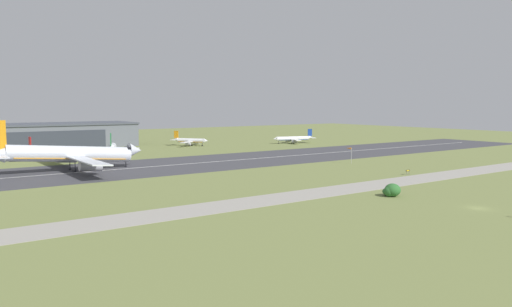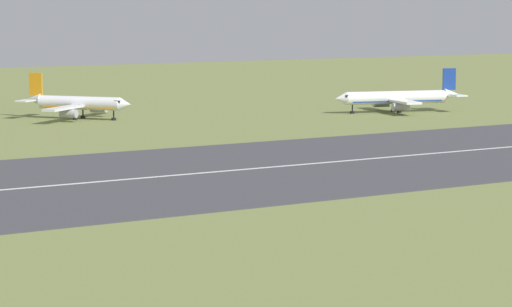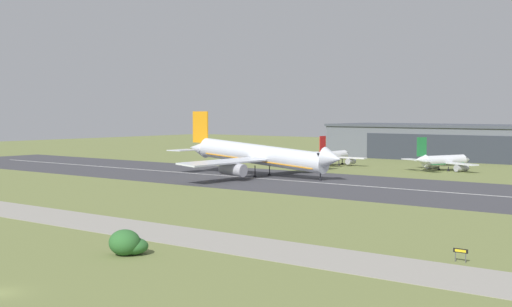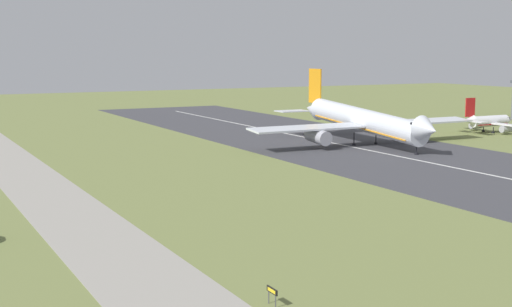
# 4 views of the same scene
# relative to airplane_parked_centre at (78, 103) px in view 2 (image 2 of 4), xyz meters

# --- Properties ---
(ground_plane) EXTENTS (604.88, 604.88, 0.00)m
(ground_plane) POSITION_rel_airplane_parked_centre_xyz_m (-25.48, -124.80, -2.72)
(ground_plane) COLOR olive
(runway_strip) EXTENTS (364.88, 48.31, 0.06)m
(runway_strip) POSITION_rel_airplane_parked_centre_xyz_m (-25.48, -71.32, -2.69)
(runway_strip) COLOR #3D3D42
(runway_strip) RESTS_ON ground_plane
(runway_centreline) EXTENTS (328.39, 0.70, 0.01)m
(runway_centreline) POSITION_rel_airplane_parked_centre_xyz_m (-25.48, -71.32, -2.65)
(runway_centreline) COLOR silver
(runway_centreline) RESTS_ON runway_strip
(airplane_parked_centre) EXTENTS (19.89, 19.35, 7.89)m
(airplane_parked_centre) POSITION_rel_airplane_parked_centre_xyz_m (0.00, 0.00, 0.00)
(airplane_parked_centre) COLOR white
(airplane_parked_centre) RESTS_ON ground_plane
(airplane_parked_far_east) EXTENTS (24.81, 18.88, 7.99)m
(airplane_parked_far_east) POSITION_rel_airplane_parked_centre_xyz_m (55.15, -19.23, -0.03)
(airplane_parked_far_east) COLOR white
(airplane_parked_far_east) RESTS_ON ground_plane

